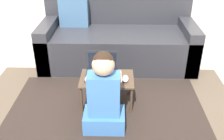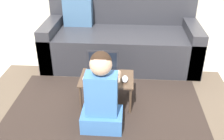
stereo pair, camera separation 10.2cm
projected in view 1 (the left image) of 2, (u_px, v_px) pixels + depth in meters
The scene contains 7 objects.
ground_plane at pixel (117, 103), 2.63m from camera, with size 16.00×16.00×0.00m, color beige.
area_rug at pixel (106, 114), 2.47m from camera, with size 2.59×1.81×0.01m.
couch at pixel (117, 40), 3.33m from camera, with size 1.87×0.85×0.84m.
laptop_desk at pixel (107, 81), 2.51m from camera, with size 0.51×0.35×0.29m.
laptop at pixel (102, 72), 2.52m from camera, with size 0.32×0.22×0.23m.
computer_mouse at pixel (125, 79), 2.44m from camera, with size 0.06×0.12×0.04m.
person_seated at pixel (104, 95), 2.15m from camera, with size 0.35×0.40×0.73m.
Camera 1 is at (0.01, -2.15, 1.56)m, focal length 42.00 mm.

